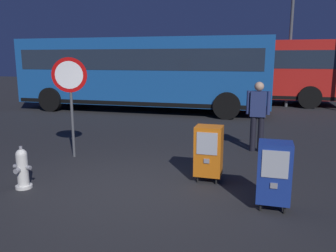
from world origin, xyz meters
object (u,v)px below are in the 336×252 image
newspaper_box_primary (274,172)px  newspaper_box_secondary (209,151)px  stop_sign (70,86)px  street_light_near_right (292,9)px  pedestrian (258,112)px  bus_far (229,68)px  bus_near (143,70)px  fire_hydrant (22,169)px

newspaper_box_primary → newspaper_box_secondary: bearing=140.9°
newspaper_box_primary → stop_sign: 4.72m
newspaper_box_primary → street_light_near_right: bearing=86.2°
stop_sign → pedestrian: 4.35m
newspaper_box_primary → newspaper_box_secondary: 1.44m
stop_sign → bus_far: (2.33, 10.82, 0.11)m
newspaper_box_primary → stop_sign: bearing=159.6°
bus_near → street_light_near_right: bearing=24.4°
newspaper_box_primary → bus_far: bearing=99.0°
pedestrian → street_light_near_right: street_light_near_right is taller
stop_sign → street_light_near_right: size_ratio=0.30×
stop_sign → bus_far: 11.06m
fire_hydrant → newspaper_box_secondary: bearing=22.3°
pedestrian → bus_near: (-4.88, 5.43, 0.76)m
fire_hydrant → stop_sign: size_ratio=0.33×
pedestrian → bus_far: 9.35m
newspaper_box_primary → stop_sign: stop_sign is taller
fire_hydrant → pedestrian: (3.79, 3.57, 0.60)m
pedestrian → bus_far: (-1.65, 9.18, 0.76)m
newspaper_box_secondary → bus_far: bearing=94.3°
newspaper_box_primary → bus_near: bearing=121.0°
fire_hydrant → newspaper_box_secondary: 3.26m
street_light_near_right → fire_hydrant: bearing=-112.4°
pedestrian → fire_hydrant: bearing=-136.7°
newspaper_box_secondary → bus_near: 8.86m
newspaper_box_secondary → pedestrian: pedestrian is taller
bus_near → bus_far: (3.24, 3.74, 0.00)m
stop_sign → bus_near: bearing=97.3°
stop_sign → bus_far: bus_far is taller
newspaper_box_secondary → street_light_near_right: street_light_near_right is taller
newspaper_box_primary → bus_near: 10.19m
newspaper_box_secondary → bus_far: size_ratio=0.10×
bus_far → newspaper_box_secondary: bearing=-86.8°
pedestrian → street_light_near_right: size_ratio=0.22×
bus_near → street_light_near_right: street_light_near_right is taller
pedestrian → bus_far: size_ratio=0.16×
newspaper_box_primary → bus_near: size_ratio=0.10×
bus_near → bus_far: bearing=48.3°
newspaper_box_secondary → pedestrian: 2.49m
newspaper_box_secondary → bus_far: bus_far is taller
fire_hydrant → stop_sign: bearing=95.5°
newspaper_box_primary → pedestrian: (-0.33, 3.25, 0.38)m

